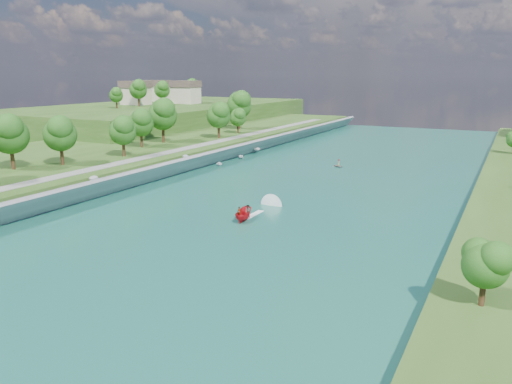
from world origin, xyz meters
The scene contains 11 objects.
ground centered at (0.00, 0.00, 0.00)m, with size 260.00×260.00×0.00m, color #2D5119.
river_water centered at (0.00, 20.00, 0.05)m, with size 55.00×240.00×0.10m, color #17594A.
berm_west centered at (-50.00, 20.00, 1.75)m, with size 45.00×240.00×3.50m, color #2D5119.
ridge_west centered at (-82.50, 95.00, 4.50)m, with size 60.00×120.00×9.00m, color #2D5119.
riprap_bank centered at (-25.85, 19.04, 1.80)m, with size 4.21×236.00×4.08m.
riverside_path centered at (-32.50, 20.00, 3.55)m, with size 3.00×200.00×0.10m, color gray.
ridge_houses centered at (-88.67, 100.00, 13.31)m, with size 29.50×29.50×8.40m.
trees_west centered at (-41.58, 4.17, 9.42)m, with size 17.72×151.06×13.76m.
trees_ridge centered at (-80.99, 90.32, 14.03)m, with size 9.08×43.61×10.61m.
motorboat centered at (0.52, 5.39, 0.88)m, with size 3.60×19.21×2.11m.
raft centered at (-0.76, 49.12, 0.47)m, with size 3.31×3.21×1.68m.
Camera 1 is at (32.60, -53.54, 19.74)m, focal length 35.00 mm.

